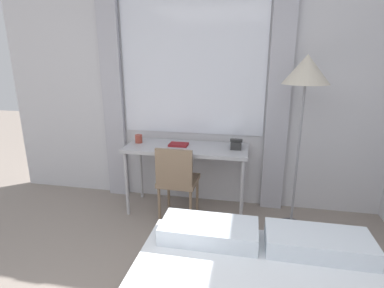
{
  "coord_description": "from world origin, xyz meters",
  "views": [
    {
      "loc": [
        0.51,
        -0.49,
        1.71
      ],
      "look_at": [
        -0.02,
        2.17,
        0.92
      ],
      "focal_mm": 28.0,
      "sensor_mm": 36.0,
      "label": 1
    }
  ],
  "objects_px": {
    "desk": "(186,152)",
    "mug": "(139,139)",
    "telephone": "(236,144)",
    "book": "(179,144)",
    "desk_chair": "(177,178)",
    "standing_lamp": "(306,77)"
  },
  "relations": [
    {
      "from": "mug",
      "to": "desk",
      "type": "bearing_deg",
      "value": -4.17
    },
    {
      "from": "desk",
      "to": "mug",
      "type": "height_order",
      "value": "mug"
    },
    {
      "from": "desk_chair",
      "to": "mug",
      "type": "height_order",
      "value": "mug"
    },
    {
      "from": "desk_chair",
      "to": "book",
      "type": "distance_m",
      "value": 0.38
    },
    {
      "from": "standing_lamp",
      "to": "mug",
      "type": "bearing_deg",
      "value": 174.34
    },
    {
      "from": "telephone",
      "to": "book",
      "type": "xyz_separation_m",
      "value": [
        -0.63,
        -0.02,
        -0.03
      ]
    },
    {
      "from": "desk_chair",
      "to": "standing_lamp",
      "type": "distance_m",
      "value": 1.6
    },
    {
      "from": "desk",
      "to": "book",
      "type": "distance_m",
      "value": 0.12
    },
    {
      "from": "telephone",
      "to": "book",
      "type": "height_order",
      "value": "telephone"
    },
    {
      "from": "standing_lamp",
      "to": "telephone",
      "type": "height_order",
      "value": "standing_lamp"
    },
    {
      "from": "book",
      "to": "mug",
      "type": "relative_size",
      "value": 2.19
    },
    {
      "from": "desk",
      "to": "mug",
      "type": "bearing_deg",
      "value": 175.83
    },
    {
      "from": "book",
      "to": "mug",
      "type": "height_order",
      "value": "mug"
    },
    {
      "from": "standing_lamp",
      "to": "telephone",
      "type": "distance_m",
      "value": 0.96
    },
    {
      "from": "desk",
      "to": "standing_lamp",
      "type": "height_order",
      "value": "standing_lamp"
    },
    {
      "from": "standing_lamp",
      "to": "mug",
      "type": "xyz_separation_m",
      "value": [
        -1.71,
        0.17,
        -0.72
      ]
    },
    {
      "from": "desk",
      "to": "book",
      "type": "height_order",
      "value": "book"
    },
    {
      "from": "telephone",
      "to": "mug",
      "type": "distance_m",
      "value": 1.1
    },
    {
      "from": "standing_lamp",
      "to": "telephone",
      "type": "relative_size",
      "value": 11.68
    },
    {
      "from": "standing_lamp",
      "to": "book",
      "type": "distance_m",
      "value": 1.46
    },
    {
      "from": "telephone",
      "to": "book",
      "type": "relative_size",
      "value": 0.72
    },
    {
      "from": "desk",
      "to": "desk_chair",
      "type": "relative_size",
      "value": 1.59
    }
  ]
}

